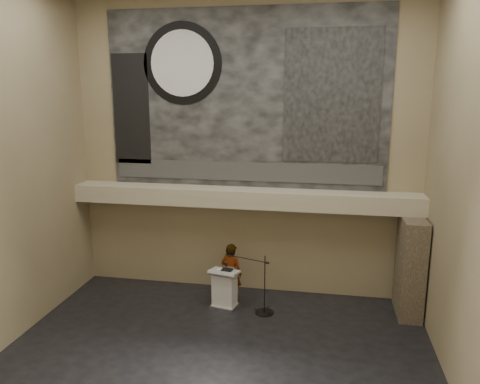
# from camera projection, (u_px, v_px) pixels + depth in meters

# --- Properties ---
(floor) EXTENTS (10.00, 10.00, 0.00)m
(floor) POSITION_uv_depth(u_px,v_px,m) (215.00, 360.00, 10.60)
(floor) COLOR black
(floor) RESTS_ON ground
(wall_back) EXTENTS (10.00, 0.02, 8.50)m
(wall_back) POSITION_uv_depth(u_px,v_px,m) (245.00, 151.00, 13.51)
(wall_back) COLOR #817052
(wall_back) RESTS_ON floor
(wall_front) EXTENTS (10.00, 0.02, 8.50)m
(wall_front) POSITION_uv_depth(u_px,v_px,m) (136.00, 234.00, 5.83)
(wall_front) COLOR #817052
(wall_front) RESTS_ON floor
(wall_right) EXTENTS (0.02, 8.00, 8.50)m
(wall_right) POSITION_uv_depth(u_px,v_px,m) (470.00, 185.00, 8.79)
(wall_right) COLOR #817052
(wall_right) RESTS_ON floor
(soffit) EXTENTS (10.00, 0.80, 0.50)m
(soffit) POSITION_uv_depth(u_px,v_px,m) (243.00, 197.00, 13.41)
(soffit) COLOR tan
(soffit) RESTS_ON wall_back
(sprinkler_left) EXTENTS (0.04, 0.04, 0.06)m
(sprinkler_left) POSITION_uv_depth(u_px,v_px,m) (189.00, 205.00, 13.71)
(sprinkler_left) COLOR #B2893D
(sprinkler_left) RESTS_ON soffit
(sprinkler_right) EXTENTS (0.04, 0.04, 0.06)m
(sprinkler_right) POSITION_uv_depth(u_px,v_px,m) (309.00, 210.00, 13.09)
(sprinkler_right) COLOR #B2893D
(sprinkler_right) RESTS_ON soffit
(banner) EXTENTS (8.00, 0.05, 5.00)m
(banner) POSITION_uv_depth(u_px,v_px,m) (245.00, 100.00, 13.17)
(banner) COLOR black
(banner) RESTS_ON wall_back
(banner_text_strip) EXTENTS (7.76, 0.02, 0.55)m
(banner_text_strip) POSITION_uv_depth(u_px,v_px,m) (245.00, 172.00, 13.58)
(banner_text_strip) COLOR #2E2E2E
(banner_text_strip) RESTS_ON banner
(banner_clock_rim) EXTENTS (2.30, 0.02, 2.30)m
(banner_clock_rim) POSITION_uv_depth(u_px,v_px,m) (182.00, 63.00, 13.23)
(banner_clock_rim) COLOR black
(banner_clock_rim) RESTS_ON banner
(banner_clock_face) EXTENTS (1.84, 0.02, 1.84)m
(banner_clock_face) POSITION_uv_depth(u_px,v_px,m) (182.00, 63.00, 13.21)
(banner_clock_face) COLOR silver
(banner_clock_face) RESTS_ON banner
(banner_building_print) EXTENTS (2.60, 0.02, 3.60)m
(banner_building_print) POSITION_uv_depth(u_px,v_px,m) (332.00, 96.00, 12.68)
(banner_building_print) COLOR black
(banner_building_print) RESTS_ON banner
(banner_brick_print) EXTENTS (1.10, 0.02, 3.20)m
(banner_brick_print) POSITION_uv_depth(u_px,v_px,m) (131.00, 110.00, 13.79)
(banner_brick_print) COLOR black
(banner_brick_print) RESTS_ON banner
(stone_pier) EXTENTS (0.60, 1.40, 2.70)m
(stone_pier) POSITION_uv_depth(u_px,v_px,m) (410.00, 267.00, 12.51)
(stone_pier) COLOR #413628
(stone_pier) RESTS_ON floor
(lectern) EXTENTS (0.88, 0.70, 1.14)m
(lectern) POSITION_uv_depth(u_px,v_px,m) (225.00, 289.00, 13.04)
(lectern) COLOR silver
(lectern) RESTS_ON floor
(binder) EXTENTS (0.33, 0.28, 0.04)m
(binder) POSITION_uv_depth(u_px,v_px,m) (227.00, 270.00, 12.89)
(binder) COLOR black
(binder) RESTS_ON lectern
(papers) EXTENTS (0.24, 0.31, 0.00)m
(papers) POSITION_uv_depth(u_px,v_px,m) (221.00, 271.00, 12.88)
(papers) COLOR white
(papers) RESTS_ON lectern
(speaker_person) EXTENTS (0.73, 0.58, 1.76)m
(speaker_person) POSITION_uv_depth(u_px,v_px,m) (231.00, 273.00, 13.29)
(speaker_person) COLOR silver
(speaker_person) RESTS_ON floor
(mic_stand) EXTENTS (1.41, 0.67, 1.65)m
(mic_stand) POSITION_uv_depth(u_px,v_px,m) (263.00, 304.00, 12.78)
(mic_stand) COLOR black
(mic_stand) RESTS_ON floor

